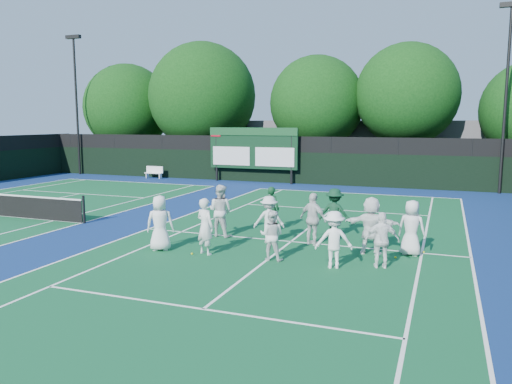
% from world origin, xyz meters
% --- Properties ---
extents(ground, '(120.00, 120.00, 0.00)m').
position_xyz_m(ground, '(0.00, 0.00, 0.00)').
color(ground, '#183C10').
rests_on(ground, ground).
extents(court_apron, '(34.00, 32.00, 0.01)m').
position_xyz_m(court_apron, '(-6.00, 1.00, 0.00)').
color(court_apron, navy).
rests_on(court_apron, ground).
extents(near_court, '(11.05, 23.85, 0.01)m').
position_xyz_m(near_court, '(0.00, 1.00, 0.01)').
color(near_court, '#11532C').
rests_on(near_court, ground).
extents(back_fence, '(34.00, 0.08, 3.00)m').
position_xyz_m(back_fence, '(-6.00, 16.00, 1.36)').
color(back_fence, black).
rests_on(back_fence, ground).
extents(scoreboard, '(6.00, 0.21, 3.55)m').
position_xyz_m(scoreboard, '(-7.01, 15.59, 2.19)').
color(scoreboard, black).
rests_on(scoreboard, ground).
extents(clubhouse, '(18.00, 6.00, 4.00)m').
position_xyz_m(clubhouse, '(-2.00, 24.00, 2.00)').
color(clubhouse, '#59595E').
rests_on(clubhouse, ground).
extents(light_pole_left, '(1.20, 0.30, 10.12)m').
position_xyz_m(light_pole_left, '(-21.00, 15.70, 6.30)').
color(light_pole_left, black).
rests_on(light_pole_left, ground).
extents(light_pole_right, '(1.20, 0.30, 10.12)m').
position_xyz_m(light_pole_right, '(7.50, 15.70, 6.30)').
color(light_pole_right, black).
rests_on(light_pole_right, ground).
extents(bench, '(1.33, 0.36, 0.84)m').
position_xyz_m(bench, '(-14.30, 15.36, 0.45)').
color(bench, white).
rests_on(bench, ground).
extents(tree_a, '(6.83, 6.83, 8.45)m').
position_xyz_m(tree_a, '(-19.09, 19.58, 4.85)').
color(tree_a, black).
rests_on(tree_a, ground).
extents(tree_b, '(7.98, 7.98, 9.77)m').
position_xyz_m(tree_b, '(-12.42, 19.58, 5.58)').
color(tree_b, black).
rests_on(tree_b, ground).
extents(tree_c, '(6.44, 6.44, 8.42)m').
position_xyz_m(tree_c, '(-3.66, 19.58, 5.03)').
color(tree_c, black).
rests_on(tree_c, ground).
extents(tree_d, '(6.57, 6.57, 8.95)m').
position_xyz_m(tree_d, '(2.27, 19.58, 5.49)').
color(tree_d, black).
rests_on(tree_d, ground).
extents(tennis_ball_0, '(0.07, 0.07, 0.07)m').
position_xyz_m(tennis_ball_0, '(-2.29, -1.60, 0.03)').
color(tennis_ball_0, '#C2CB17').
rests_on(tennis_ball_0, ground).
extents(tennis_ball_2, '(0.07, 0.07, 0.07)m').
position_xyz_m(tennis_ball_2, '(3.43, 0.14, 0.03)').
color(tennis_ball_2, '#C2CB17').
rests_on(tennis_ball_2, ground).
extents(tennis_ball_3, '(0.07, 0.07, 0.07)m').
position_xyz_m(tennis_ball_3, '(-4.64, 3.49, 0.03)').
color(tennis_ball_3, '#C2CB17').
rests_on(tennis_ball_3, ground).
extents(tennis_ball_4, '(0.07, 0.07, 0.07)m').
position_xyz_m(tennis_ball_4, '(1.19, 2.24, 0.03)').
color(tennis_ball_4, '#C2CB17').
rests_on(tennis_ball_4, ground).
extents(tennis_ball_5, '(0.07, 0.07, 0.07)m').
position_xyz_m(tennis_ball_5, '(4.16, 1.06, 0.03)').
color(tennis_ball_5, '#C2CB17').
rests_on(tennis_ball_5, ground).
extents(player_front_0, '(0.99, 0.83, 1.72)m').
position_xyz_m(player_front_0, '(-3.45, -1.47, 0.86)').
color(player_front_0, white).
rests_on(player_front_0, ground).
extents(player_front_1, '(0.73, 0.60, 1.71)m').
position_xyz_m(player_front_1, '(-1.94, -1.40, 0.85)').
color(player_front_1, white).
rests_on(player_front_1, ground).
extents(player_front_2, '(0.73, 0.58, 1.46)m').
position_xyz_m(player_front_2, '(0.11, -1.30, 0.73)').
color(player_front_2, white).
rests_on(player_front_2, ground).
extents(player_front_3, '(1.14, 0.86, 1.57)m').
position_xyz_m(player_front_3, '(1.93, -1.42, 0.78)').
color(player_front_3, white).
rests_on(player_front_3, ground).
extents(player_front_4, '(0.96, 0.55, 1.55)m').
position_xyz_m(player_front_4, '(3.15, -0.96, 0.77)').
color(player_front_4, white).
rests_on(player_front_4, ground).
extents(player_back_0, '(0.95, 0.78, 1.80)m').
position_xyz_m(player_back_0, '(-2.52, 0.91, 0.90)').
color(player_back_0, silver).
rests_on(player_back_0, ground).
extents(player_back_1, '(1.15, 0.93, 1.55)m').
position_xyz_m(player_back_1, '(-0.64, 0.62, 0.78)').
color(player_back_1, silver).
rests_on(player_back_1, ground).
extents(player_back_2, '(1.08, 0.77, 1.71)m').
position_xyz_m(player_back_2, '(0.78, 0.83, 0.85)').
color(player_back_2, silver).
rests_on(player_back_2, ground).
extents(player_back_3, '(1.63, 0.54, 1.75)m').
position_xyz_m(player_back_3, '(2.67, 0.37, 0.88)').
color(player_back_3, white).
rests_on(player_back_3, ground).
extents(player_back_4, '(0.91, 0.70, 1.66)m').
position_xyz_m(player_back_4, '(3.80, 0.66, 0.83)').
color(player_back_4, silver).
rests_on(player_back_4, ground).
extents(coach_left, '(0.64, 0.47, 1.63)m').
position_xyz_m(coach_left, '(-1.17, 2.40, 0.81)').
color(coach_left, '#103B1F').
rests_on(coach_left, ground).
extents(coach_right, '(1.11, 0.66, 1.69)m').
position_xyz_m(coach_right, '(1.18, 2.19, 0.84)').
color(coach_right, '#0E341E').
rests_on(coach_right, ground).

